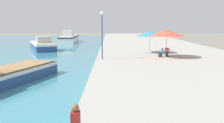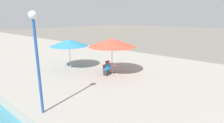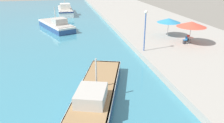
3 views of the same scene
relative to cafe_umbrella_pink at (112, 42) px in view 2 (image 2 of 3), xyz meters
The scene contains 7 objects.
quay_promenade 14.15m from the cafe_umbrella_pink, 86.19° to the left, with size 16.00×90.00×0.70m.
cafe_umbrella_pink is the anchor object (origin of this frame).
cafe_umbrella_white 4.03m from the cafe_umbrella_pink, 105.16° to the left, with size 3.22×3.22×2.51m.
cafe_table 1.96m from the cafe_umbrella_pink, 38.10° to the left, with size 0.80×0.80×0.74m.
cafe_chair_left 2.34m from the cafe_umbrella_pink, 73.37° to the left, with size 0.44×0.47×0.91m.
cafe_chair_right 2.22m from the cafe_umbrella_pink, 168.98° to the left, with size 0.46×0.43×0.91m.
lamppost 6.63m from the cafe_umbrella_pink, 168.74° to the right, with size 0.36×0.36×4.56m.
Camera 2 is at (-2.87, 14.70, 4.97)m, focal length 28.00 mm.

